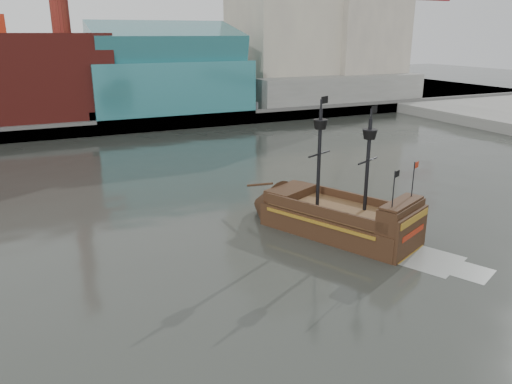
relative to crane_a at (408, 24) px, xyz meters
name	(u,v)px	position (x,y,z in m)	size (l,w,h in m)	color
ground	(306,292)	(-78.63, -82.00, -19.11)	(400.00, 400.00, 0.00)	#242622
promenade_far	(101,106)	(-78.63, 10.00, -18.11)	(220.00, 60.00, 2.00)	slate
seawall	(126,126)	(-78.63, -19.50, -17.81)	(220.00, 1.00, 2.60)	#4C4C49
crane_a	(408,24)	(0.00, 0.00, 0.00)	(22.50, 4.00, 32.25)	slate
crane_b	(410,38)	(9.60, 10.00, -3.54)	(19.10, 4.00, 26.25)	slate
pirate_ship	(341,222)	(-70.66, -74.37, -17.95)	(11.77, 17.77, 12.87)	black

